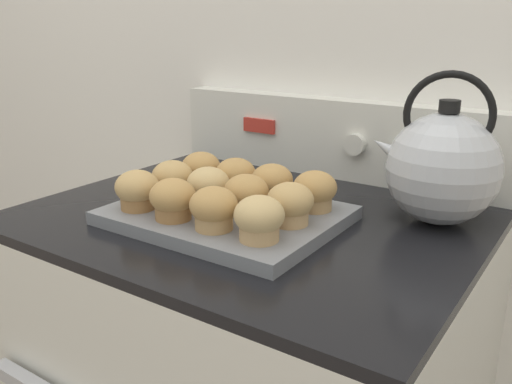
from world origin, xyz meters
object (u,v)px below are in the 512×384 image
muffin_r0_c0 (137,190)px  muffin_r2_c0 (201,169)px  muffin_pan (227,215)px  muffin_r1_c3 (290,204)px  muffin_r1_c0 (173,179)px  muffin_r1_c2 (246,195)px  tea_kettle (442,167)px  muffin_r2_c2 (272,183)px  muffin_r2_c1 (236,176)px  muffin_r0_c1 (173,199)px  muffin_r0_c2 (214,208)px  muffin_r2_c3 (315,191)px  muffin_r0_c3 (259,219)px  muffin_r1_c1 (208,186)px

muffin_r0_c0 → muffin_r2_c0: same height
muffin_pan → muffin_r1_c3: bearing=0.1°
muffin_pan → muffin_r1_c0: muffin_r1_c0 is taller
muffin_r1_c2 → tea_kettle: bearing=37.7°
muffin_r2_c2 → muffin_r1_c3: bearing=-43.4°
muffin_r2_c0 → muffin_r2_c1: bearing=-1.2°
muffin_r0_c1 → muffin_r1_c3: bearing=27.2°
muffin_r2_c0 → tea_kettle: tea_kettle is taller
muffin_pan → muffin_r1_c0: size_ratio=5.01×
tea_kettle → muffin_r0_c2: bearing=-132.5°
muffin_pan → muffin_r2_c2: size_ratio=5.01×
muffin_pan → muffin_r2_c1: 0.10m
muffin_r1_c0 → muffin_r1_c3: 0.24m
muffin_r0_c0 → muffin_r2_c3: 0.30m
muffin_r2_c2 → tea_kettle: 0.28m
muffin_r0_c3 → muffin_r1_c0: size_ratio=1.00×
muffin_r0_c3 → tea_kettle: size_ratio=0.29×
muffin_r1_c1 → muffin_r2_c1: size_ratio=1.00×
muffin_r1_c1 → muffin_r2_c2: bearing=44.9°
muffin_pan → muffin_r0_c1: size_ratio=5.01×
muffin_r2_c2 → muffin_r2_c3: same height
muffin_r1_c3 → tea_kettle: (0.17, 0.20, 0.04)m
muffin_r1_c1 → muffin_pan: bearing=-2.3°
muffin_r0_c1 → tea_kettle: (0.34, 0.28, 0.04)m
muffin_r0_c0 → muffin_r1_c0: size_ratio=1.00×
muffin_r1_c2 → tea_kettle: size_ratio=0.29×
muffin_r2_c0 → muffin_r2_c3: (0.24, 0.00, 0.00)m
muffin_r0_c3 → muffin_r1_c3: size_ratio=1.00×
muffin_r1_c0 → muffin_r2_c2: size_ratio=1.00×
muffin_r0_c2 → muffin_r1_c1: same height
muffin_r0_c1 → muffin_r1_c0: 0.12m
muffin_r0_c3 → muffin_r1_c2: bearing=134.6°
muffin_r1_c3 → muffin_r1_c1: bearing=179.5°
tea_kettle → muffin_r0_c0: bearing=-146.6°
muffin_r2_c2 → tea_kettle: (0.26, 0.12, 0.04)m
muffin_pan → muffin_r2_c3: bearing=33.8°
muffin_pan → muffin_r0_c0: size_ratio=5.01×
muffin_r1_c0 → muffin_r1_c1: bearing=0.6°
muffin_r0_c2 → tea_kettle: size_ratio=0.29×
muffin_r0_c3 → muffin_r2_c2: bearing=116.8°
muffin_pan → muffin_r2_c3: muffin_r2_c3 is taller
muffin_r0_c0 → muffin_r1_c0: same height
muffin_r0_c3 → muffin_r1_c3: 0.08m
muffin_r0_c2 → tea_kettle: (0.26, 0.28, 0.04)m
muffin_r1_c0 → muffin_r2_c3: 0.26m
muffin_r1_c2 → muffin_r1_c3: bearing=0.1°
muffin_r2_c3 → tea_kettle: 0.21m
muffin_pan → muffin_r2_c0: 0.15m
muffin_r0_c0 → muffin_r2_c0: 0.16m
muffin_r1_c0 → muffin_r1_c1: same height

